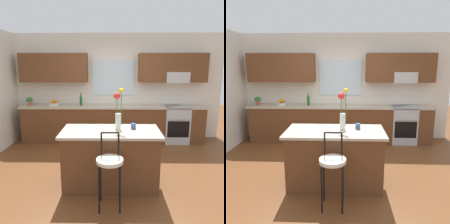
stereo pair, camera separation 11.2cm
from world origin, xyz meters
The scene contains 12 objects.
ground_plane centered at (0.00, 0.00, 0.00)m, with size 14.00×14.00×0.00m, color brown.
back_wall_assembly centered at (0.03, 1.99, 1.51)m, with size 5.60×0.50×2.70m.
counter_run centered at (0.00, 1.70, 0.47)m, with size 4.56×0.64×0.92m.
sink_faucet centered at (0.09, 1.84, 1.06)m, with size 0.02×0.13×0.23m.
oven_range centered at (1.58, 1.68, 0.46)m, with size 0.60×0.64×0.92m.
kitchen_island centered at (-0.01, -0.46, 0.46)m, with size 1.54×0.77×0.92m.
bar_stool_near centered at (-0.01, -1.05, 0.64)m, with size 0.36×0.36×1.04m.
flower_vase centered at (0.11, -0.40, 1.23)m, with size 0.16×0.11×0.66m.
mug_ceramic centered at (0.35, -0.37, 0.97)m, with size 0.08×0.08×0.09m, color #33518C.
fruit_bowl_oranges centered at (-1.49, 1.70, 0.97)m, with size 0.24×0.24×0.16m.
bottle_olive_oil centered at (-0.80, 1.70, 1.04)m, with size 0.06×0.06×0.31m.
potted_plant_small centered at (-2.10, 1.70, 1.04)m, with size 0.18×0.12×0.22m.
Camera 2 is at (0.17, -3.79, 1.93)m, focal length 35.73 mm.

